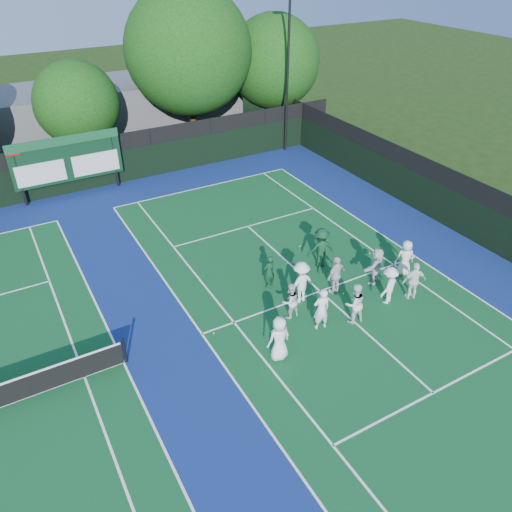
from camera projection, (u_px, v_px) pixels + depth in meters
ground at (334, 304)px, 20.42m from camera, size 120.00×120.00×0.00m
court_apron at (189, 339)px, 18.68m from camera, size 34.00×32.00×0.01m
near_court at (320, 291)px, 21.15m from camera, size 11.05×23.85×0.01m
back_fence at (86, 167)px, 28.91m from camera, size 34.00×0.08×3.00m
divider_fence_right at (474, 214)px, 24.12m from camera, size 0.08×32.00×3.00m
scoreboard at (67, 160)px, 27.73m from camera, size 6.00×0.21×3.55m
clubhouse at (114, 110)px, 36.05m from camera, size 18.00×6.00×4.00m
light_pole_right at (288, 55)px, 31.56m from camera, size 1.20×0.30×10.12m
tree_c at (79, 105)px, 30.50m from camera, size 5.12×5.12×6.62m
tree_d at (190, 54)px, 32.36m from camera, size 8.22×8.22×10.52m
tree_e at (275, 64)px, 35.72m from camera, size 6.55×6.55×8.36m
tennis_ball_0 at (283, 351)px, 18.08m from camera, size 0.07×0.07×0.07m
tennis_ball_1 at (370, 253)px, 23.62m from camera, size 0.07×0.07×0.07m
tennis_ball_2 at (449, 280)px, 21.81m from camera, size 0.07×0.07×0.07m
tennis_ball_3 at (214, 333)px, 18.90m from camera, size 0.07×0.07×0.07m
tennis_ball_4 at (300, 246)px, 24.14m from camera, size 0.07×0.07×0.07m
tennis_ball_5 at (343, 294)px, 20.97m from camera, size 0.07×0.07×0.07m
player_front_0 at (279, 338)px, 17.39m from camera, size 0.89×0.59×1.79m
player_front_1 at (321, 309)px, 18.74m from camera, size 0.73×0.54×1.80m
player_front_2 at (355, 303)px, 19.08m from camera, size 0.92×0.75×1.73m
player_front_3 at (389, 285)px, 20.11m from camera, size 1.24×0.99×1.68m
player_front_4 at (414, 281)px, 20.33m from camera, size 1.08×0.69×1.71m
player_back_0 at (290, 301)px, 19.36m from camera, size 0.79×0.63×1.55m
player_back_1 at (301, 282)px, 20.12m from camera, size 1.26×0.79×1.86m
player_back_2 at (336, 275)px, 20.66m from camera, size 1.09×0.64×1.75m
player_back_3 at (376, 266)px, 21.28m from camera, size 1.64×1.08×1.69m
player_back_4 at (405, 258)px, 21.81m from camera, size 0.97×0.82×1.68m
coach_left at (269, 272)px, 21.02m from camera, size 0.63×0.48×1.55m
coach_right at (321, 248)px, 22.26m from camera, size 1.38×1.00×1.92m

